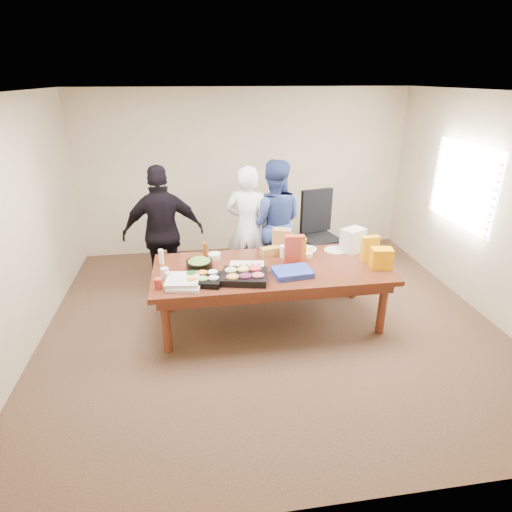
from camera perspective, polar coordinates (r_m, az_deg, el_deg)
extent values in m
cube|color=#47301E|center=(5.36, 1.99, -8.91)|extent=(5.50, 5.00, 0.02)
cube|color=white|center=(4.53, 2.50, 21.57)|extent=(5.50, 5.00, 0.02)
cube|color=beige|center=(7.16, -1.56, 11.26)|extent=(5.50, 0.04, 2.70)
cube|color=beige|center=(2.61, 12.70, -12.43)|extent=(5.50, 0.04, 2.70)
cube|color=beige|center=(5.06, -30.10, 2.89)|extent=(0.04, 5.00, 2.70)
cube|color=beige|center=(5.92, 29.50, 5.64)|extent=(0.04, 5.00, 2.70)
cube|color=white|center=(6.34, 26.37, 8.66)|extent=(0.03, 1.40, 1.10)
cube|color=beige|center=(6.31, 26.07, 8.66)|extent=(0.04, 1.36, 1.00)
cube|color=#4C1C0F|center=(5.16, 2.05, -5.29)|extent=(2.80, 1.20, 0.75)
cube|color=black|center=(6.42, 8.64, 2.67)|extent=(0.76, 0.76, 1.22)
imported|color=white|center=(5.92, -1.08, 3.91)|extent=(0.75, 0.61, 1.76)
imported|color=navy|center=(6.03, 2.39, 4.54)|extent=(0.99, 0.83, 1.82)
imported|color=black|center=(5.74, -12.50, 3.08)|extent=(1.10, 0.53, 1.83)
cube|color=black|center=(4.66, -7.29, -3.17)|extent=(0.50, 0.44, 0.07)
cube|color=black|center=(4.67, -1.61, -2.84)|extent=(0.58, 0.49, 0.08)
cube|color=silver|center=(4.88, -1.27, -1.71)|extent=(0.44, 0.36, 0.07)
cylinder|color=black|center=(4.98, -7.73, -1.19)|extent=(0.39, 0.39, 0.10)
cube|color=#263B9F|center=(4.81, 4.97, -2.20)|extent=(0.46, 0.36, 0.06)
cube|color=#B93923|center=(5.08, 5.26, 0.95)|extent=(0.25, 0.12, 0.35)
cube|color=gold|center=(5.29, 15.25, 0.99)|extent=(0.22, 0.11, 0.32)
cube|color=orange|center=(5.09, 5.75, 0.77)|extent=(0.21, 0.14, 0.31)
cylinder|color=white|center=(5.26, 3.80, 0.66)|extent=(0.10, 0.10, 0.15)
cylinder|color=yellow|center=(5.28, 5.02, 0.91)|extent=(0.08, 0.08, 0.18)
cylinder|color=brown|center=(5.26, -6.86, 0.79)|extent=(0.07, 0.07, 0.19)
cylinder|color=#FBFBCA|center=(5.17, -12.80, -0.11)|extent=(0.08, 0.08, 0.18)
cube|color=yellow|center=(5.37, 6.45, 0.59)|extent=(0.23, 0.16, 0.07)
cube|color=#A57C36|center=(5.31, 2.06, 0.67)|extent=(0.29, 0.19, 0.11)
cube|color=#9D7741|center=(5.40, 3.51, 2.15)|extent=(0.26, 0.20, 0.30)
cylinder|color=#A92920|center=(4.60, -13.21, -3.68)|extent=(0.10, 0.10, 0.12)
cylinder|color=silver|center=(4.75, -11.89, -2.77)|extent=(0.08, 0.08, 0.10)
cylinder|color=white|center=(4.81, -12.33, -2.28)|extent=(0.10, 0.10, 0.12)
cube|color=silver|center=(4.61, -9.67, -3.80)|extent=(0.41, 0.41, 0.04)
cube|color=silver|center=(4.62, -9.98, -3.23)|extent=(0.39, 0.39, 0.04)
cylinder|color=silver|center=(5.55, 10.72, 0.77)|extent=(0.35, 0.35, 0.02)
cylinder|color=silver|center=(5.53, 6.96, 0.96)|extent=(0.31, 0.31, 0.02)
cylinder|color=beige|center=(5.29, 6.90, 0.19)|extent=(0.17, 0.17, 0.06)
cylinder|color=white|center=(5.25, -5.71, 0.04)|extent=(0.17, 0.17, 0.06)
cube|color=silver|center=(5.54, 13.08, 2.15)|extent=(0.34, 0.31, 0.30)
cube|color=#FFA100|center=(5.14, 16.72, -0.29)|extent=(0.27, 0.20, 0.24)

